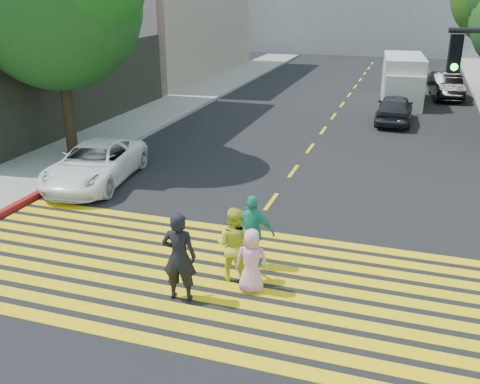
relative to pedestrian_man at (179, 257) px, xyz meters
The scene contains 15 objects.
ground 1.07m from the pedestrian_man, 35.88° to the right, with size 120.00×120.00×0.00m, color black.
sidewalk_left 23.20m from the pedestrian_man, 110.48° to the left, with size 3.00×40.00×0.15m, color gray.
curb_red 8.71m from the pedestrian_man, 138.71° to the left, with size 0.20×8.00×0.16m, color maroon.
crosswalk 1.43m from the pedestrian_man, 68.60° to the left, with size 13.40×5.30×0.01m.
lane_line 22.24m from the pedestrian_man, 89.00° to the left, with size 0.12×34.40×0.01m.
building_left_tan 32.07m from the pedestrian_man, 119.39° to the left, with size 12.00×16.00×10.00m, color tan.
pedestrian_man is the anchor object (origin of this frame).
pedestrian_woman 1.34m from the pedestrian_man, 54.52° to the left, with size 0.82×0.64×1.68m, color #D0DE2F.
pedestrian_child 1.51m from the pedestrian_man, 29.54° to the left, with size 0.68×0.45×1.40m, color #EB9FC7.
pedestrian_extra 2.03m from the pedestrian_man, 60.22° to the left, with size 1.01×0.42×1.73m, color teal.
white_sedan 7.84m from the pedestrian_man, 134.73° to the left, with size 2.15×4.67×1.30m, color white.
dark_car_near 17.55m from the pedestrian_man, 79.19° to the left, with size 1.60×3.99×1.36m, color black.
silver_car 31.27m from the pedestrian_man, 83.09° to the left, with size 2.04×5.01×1.46m, color #BBBBBB.
dark_car_parked 25.10m from the pedestrian_man, 76.65° to the left, with size 1.52×4.36×1.44m, color black.
white_van 22.39m from the pedestrian_man, 81.26° to the left, with size 2.48×5.56×2.55m.
Camera 1 is at (3.73, -8.39, 5.98)m, focal length 40.00 mm.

